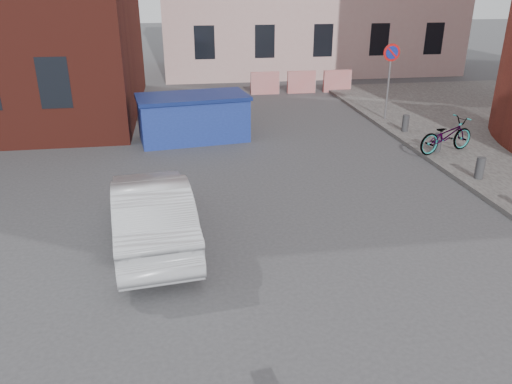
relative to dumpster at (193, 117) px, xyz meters
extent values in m
plane|color=#38383A|center=(0.99, -8.33, -0.73)|extent=(120.00, 120.00, 0.00)
cylinder|color=gray|center=(6.99, 1.17, 0.69)|extent=(0.07, 0.07, 2.60)
cylinder|color=red|center=(6.99, 1.15, 1.74)|extent=(0.60, 0.03, 0.60)
cylinder|color=navy|center=(6.99, 1.13, 1.74)|extent=(0.44, 0.03, 0.44)
cylinder|color=#3A3A3D|center=(6.99, -4.93, -0.34)|extent=(0.22, 0.22, 0.55)
cylinder|color=#3A3A3D|center=(6.99, -2.73, -0.34)|extent=(0.22, 0.22, 0.55)
cylinder|color=#3A3A3D|center=(6.99, -0.53, -0.34)|extent=(0.22, 0.22, 0.55)
cube|color=red|center=(3.49, 6.67, -0.23)|extent=(1.30, 0.18, 1.00)
cube|color=red|center=(5.19, 6.67, -0.23)|extent=(1.30, 0.18, 1.00)
cube|color=red|center=(6.89, 6.67, -0.23)|extent=(1.30, 0.18, 1.00)
cube|color=navy|center=(0.00, 0.00, -0.06)|extent=(3.55, 2.12, 1.34)
cube|color=navy|center=(0.00, 0.00, 0.66)|extent=(3.68, 2.25, 0.11)
imported|color=#B6B9BE|center=(-1.06, -6.87, -0.06)|extent=(1.85, 4.19, 1.34)
imported|color=black|center=(7.19, -2.80, -0.11)|extent=(2.03, 1.20, 1.01)
camera|label=1|loc=(-0.43, -15.74, 3.99)|focal=35.00mm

